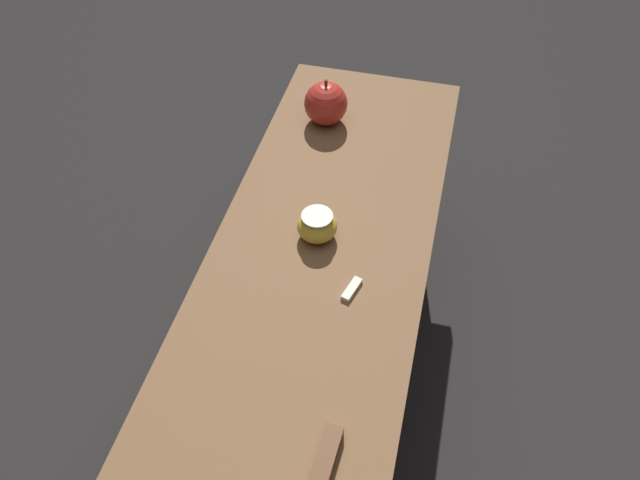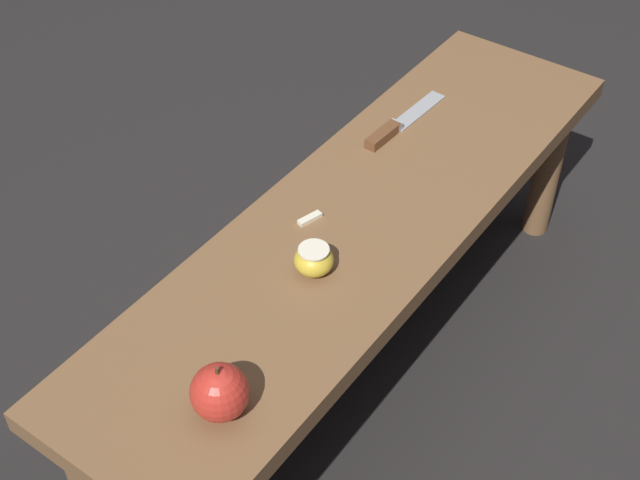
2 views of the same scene
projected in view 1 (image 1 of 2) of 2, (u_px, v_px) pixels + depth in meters
ground_plane at (303, 437)px, 1.21m from camera, size 8.00×8.00×0.00m
wooden_bench at (299, 343)px, 0.96m from camera, size 1.29×0.35×0.40m
apple_whole at (326, 103)px, 1.19m from camera, size 0.08×0.08×0.09m
apple_cut at (317, 226)px, 1.00m from camera, size 0.06×0.06×0.05m
apple_slice_near_knife at (352, 289)px, 0.94m from camera, size 0.05×0.03×0.01m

